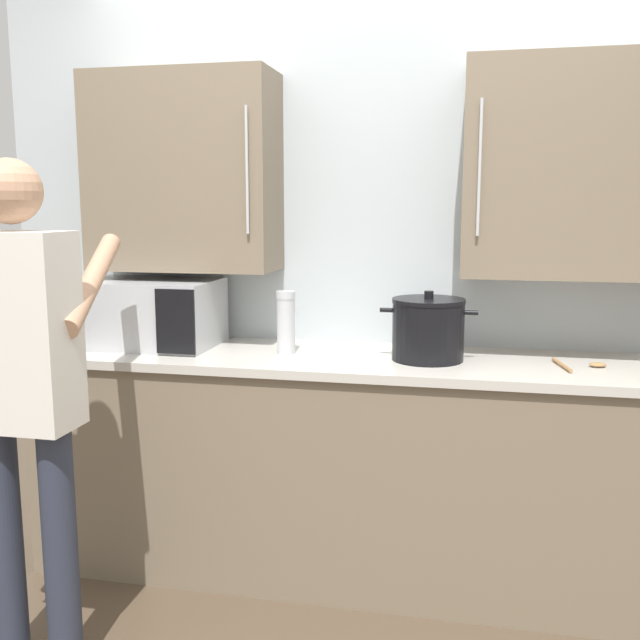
{
  "coord_description": "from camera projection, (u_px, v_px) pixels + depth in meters",
  "views": [
    {
      "loc": [
        0.44,
        -1.89,
        1.53
      ],
      "look_at": [
        -0.15,
        0.85,
        1.08
      ],
      "focal_mm": 40.45,
      "sensor_mm": 36.0,
      "label": 1
    }
  ],
  "objects": [
    {
      "name": "back_wall_tiled",
      "position": [
        371.0,
        213.0,
        3.07
      ],
      "size": [
        3.38,
        0.44,
        2.84
      ],
      "color": "#B2BCC1",
      "rests_on": "ground_plane"
    },
    {
      "name": "counter_unit",
      "position": [
        358.0,
        467.0,
        2.96
      ],
      "size": [
        2.7,
        0.61,
        0.93
      ],
      "color": "#756651",
      "rests_on": "ground_plane"
    },
    {
      "name": "thermos_flask",
      "position": [
        286.0,
        322.0,
        2.92
      ],
      "size": [
        0.08,
        0.08,
        0.26
      ],
      "color": "#B7BABF",
      "rests_on": "counter_unit"
    },
    {
      "name": "wooden_spoon",
      "position": [
        581.0,
        365.0,
        2.69
      ],
      "size": [
        0.19,
        0.21,
        0.02
      ],
      "color": "#A37547",
      "rests_on": "counter_unit"
    },
    {
      "name": "stock_pot",
      "position": [
        428.0,
        329.0,
        2.8
      ],
      "size": [
        0.38,
        0.28,
        0.27
      ],
      "color": "black",
      "rests_on": "counter_unit"
    },
    {
      "name": "person_figure",
      "position": [
        23.0,
        375.0,
        2.28
      ],
      "size": [
        0.44,
        0.65,
        1.67
      ],
      "color": "#282D3D",
      "rests_on": "ground_plane"
    },
    {
      "name": "microwave_oven",
      "position": [
        141.0,
        313.0,
        3.09
      ],
      "size": [
        0.61,
        0.81,
        0.28
      ],
      "color": "#B7BABF",
      "rests_on": "counter_unit"
    }
  ]
}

